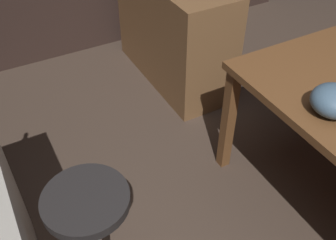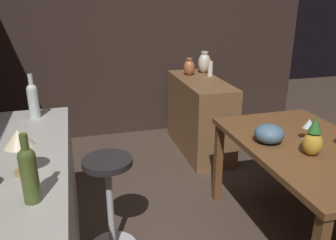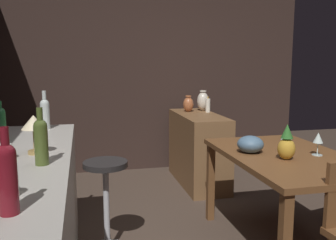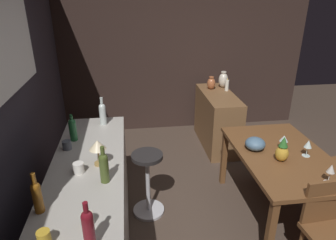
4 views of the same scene
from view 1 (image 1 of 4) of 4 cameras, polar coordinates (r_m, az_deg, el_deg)
name	(u,v)px [view 1 (image 1 of 4)]	position (r m, az deg, el deg)	size (l,w,h in m)	color
sideboard_cabinet	(174,30)	(2.99, 0.90, 13.20)	(1.10, 0.44, 0.82)	brown
fruit_bowl	(334,101)	(1.77, 23.32, 2.64)	(0.20, 0.20, 0.13)	slate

